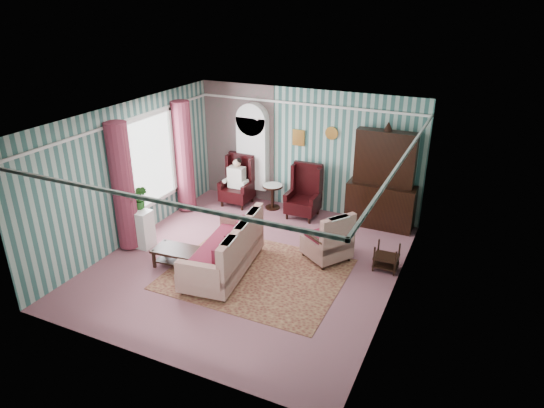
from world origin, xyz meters
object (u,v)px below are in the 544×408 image
at_px(dresser_hutch, 383,177).
at_px(wingback_left, 237,181).
at_px(sofa, 222,248).
at_px(seated_woman, 237,182).
at_px(round_side_table, 273,197).
at_px(coffee_table, 178,257).
at_px(wingback_right, 303,192).
at_px(nest_table, 386,257).
at_px(bookcase, 253,158).
at_px(plant_stand, 139,228).
at_px(floral_armchair, 327,234).

bearing_deg(dresser_hutch, wingback_left, -175.59).
xyz_separation_m(wingback_left, sofa, (1.29, -2.92, -0.12)).
distance_m(seated_woman, sofa, 3.19).
height_order(dresser_hutch, wingback_left, dresser_hutch).
xyz_separation_m(dresser_hutch, round_side_table, (-2.60, -0.12, -0.88)).
height_order(dresser_hutch, coffee_table, dresser_hutch).
distance_m(wingback_right, nest_table, 2.81).
height_order(bookcase, nest_table, bookcase).
distance_m(sofa, coffee_table, 0.96).
bearing_deg(wingback_left, seated_woman, 0.00).
xyz_separation_m(bookcase, wingback_left, (-0.25, -0.39, -0.50)).
bearing_deg(dresser_hutch, seated_woman, -175.59).
xyz_separation_m(dresser_hutch, wingback_right, (-1.75, -0.27, -0.55)).
relative_size(wingback_left, wingback_right, 1.00).
bearing_deg(dresser_hutch, round_side_table, -177.36).
distance_m(plant_stand, coffee_table, 1.28).
bearing_deg(floral_armchair, coffee_table, 154.67).
height_order(bookcase, floral_armchair, bookcase).
distance_m(wingback_left, floral_armchair, 3.33).
relative_size(nest_table, plant_stand, 0.68).
bearing_deg(nest_table, round_side_table, 151.80).
relative_size(wingback_right, round_side_table, 2.08).
height_order(round_side_table, sofa, sofa).
relative_size(nest_table, floral_armchair, 0.50).
bearing_deg(seated_woman, wingback_left, 0.00).
bearing_deg(sofa, wingback_right, -16.55).
bearing_deg(seated_woman, bookcase, 57.34).
bearing_deg(wingback_left, round_side_table, 9.46).
bearing_deg(dresser_hutch, sofa, -124.77).
height_order(nest_table, floral_armchair, floral_armchair).
height_order(wingback_left, nest_table, wingback_left).
bearing_deg(nest_table, dresser_hutch, 107.39).
bearing_deg(plant_stand, wingback_right, 47.16).
xyz_separation_m(seated_woman, plant_stand, (-0.80, -2.75, -0.19)).
xyz_separation_m(wingback_left, wingback_right, (1.75, 0.00, 0.00)).
relative_size(bookcase, wingback_left, 1.79).
bearing_deg(seated_woman, dresser_hutch, 4.41).
height_order(wingback_left, seated_woman, wingback_left).
bearing_deg(plant_stand, wingback_left, 73.78).
distance_m(wingback_left, seated_woman, 0.04).
distance_m(floral_armchair, coffee_table, 2.92).
distance_m(plant_stand, sofa, 2.10).
bearing_deg(dresser_hutch, floral_armchair, -107.43).
distance_m(nest_table, sofa, 3.11).
relative_size(bookcase, seated_woman, 1.90).
relative_size(floral_armchair, coffee_table, 1.15).
distance_m(wingback_right, coffee_table, 3.42).
bearing_deg(bookcase, nest_table, -26.92).
distance_m(dresser_hutch, seated_woman, 3.56).
xyz_separation_m(bookcase, plant_stand, (-1.05, -3.14, -0.72)).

